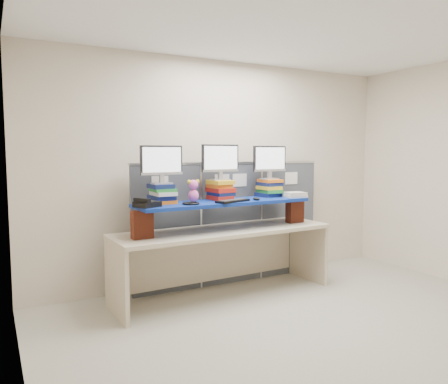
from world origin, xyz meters
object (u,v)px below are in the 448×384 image
desk (224,242)px  monitor_center (220,160)px  desk_phone (146,204)px  monitor_right (270,160)px  keyboard (233,201)px  blue_board (224,202)px  monitor_left (162,162)px

desk → monitor_center: size_ratio=5.47×
desk_phone → monitor_center: bearing=-11.7°
monitor_right → keyboard: bearing=-158.6°
keyboard → desk_phone: (-0.98, 0.03, 0.02)m
blue_board → monitor_left: 0.85m
blue_board → monitor_center: size_ratio=4.35×
monitor_right → keyboard: 0.87m
monitor_right → keyboard: monitor_right is taller
monitor_center → desk: bearing=-100.1°
monitor_right → desk_phone: size_ratio=1.65×
keyboard → monitor_right: bearing=4.7°
blue_board → monitor_left: monitor_left is taller
desk → monitor_right: (0.72, 0.15, 0.93)m
monitor_right → monitor_left: bearing=180.0°
monitor_left → monitor_right: (1.43, 0.06, 0.00)m
monitor_left → keyboard: size_ratio=1.05×
blue_board → monitor_center: 0.49m
monitor_left → blue_board: bearing=-9.5°
monitor_center → desk_phone: 1.08m
monitor_left → monitor_right: monitor_right is taller
desk → monitor_center: monitor_center is taller
monitor_center → desk_phone: size_ratio=1.65×
keyboard → monitor_center: bearing=73.0°
desk → monitor_left: bearing=170.5°
monitor_center → keyboard: bearing=-90.3°
monitor_left → monitor_right: bearing=-0.0°
blue_board → monitor_right: (0.72, 0.15, 0.47)m
monitor_left → monitor_center: bearing=-0.0°
desk → monitor_right: bearing=9.3°
monitor_center → keyboard: monitor_center is taller
desk → monitor_left: (-0.71, 0.09, 0.92)m
monitor_center → monitor_right: size_ratio=1.00×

